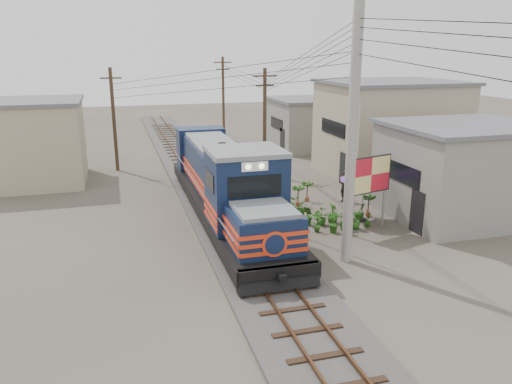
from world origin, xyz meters
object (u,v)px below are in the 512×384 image
object	(u,v)px
billboard	(371,177)
market_umbrella	(364,174)
vendor	(344,186)
locomotive	(226,185)

from	to	relation	value
billboard	market_umbrella	world-z (taller)	billboard
billboard	vendor	xyz separation A→B (m)	(1.09, 4.78, -1.76)
vendor	market_umbrella	bearing A→B (deg)	47.44
billboard	vendor	distance (m)	5.21
locomotive	market_umbrella	distance (m)	6.73
locomotive	billboard	bearing A→B (deg)	-30.93
market_umbrella	vendor	world-z (taller)	market_umbrella
locomotive	billboard	xyz separation A→B (m)	(5.88, -3.52, 0.85)
market_umbrella	billboard	bearing A→B (deg)	-108.89
locomotive	vendor	bearing A→B (deg)	10.22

